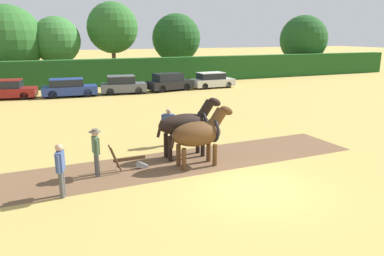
# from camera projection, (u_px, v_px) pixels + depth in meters

# --- Properties ---
(ground_plane) EXTENTS (240.00, 240.00, 0.00)m
(ground_plane) POSITION_uv_depth(u_px,v_px,m) (250.00, 188.00, 12.50)
(ground_plane) COLOR tan
(plowed_furrow_strip) EXTENTS (20.41, 3.50, 0.01)m
(plowed_furrow_strip) POSITION_uv_depth(u_px,v_px,m) (116.00, 172.00, 13.95)
(plowed_furrow_strip) COLOR brown
(plowed_furrow_strip) RESTS_ON ground
(hedgerow) EXTENTS (74.34, 1.43, 2.64)m
(hedgerow) POSITION_uv_depth(u_px,v_px,m) (101.00, 73.00, 36.96)
(hedgerow) COLOR #1E511E
(hedgerow) RESTS_ON ground
(tree_center_left) EXTENTS (6.94, 6.94, 7.94)m
(tree_center_left) POSITION_uv_depth(u_px,v_px,m) (8.00, 40.00, 37.65)
(tree_center_left) COLOR #423323
(tree_center_left) RESTS_ON ground
(tree_center) EXTENTS (4.97, 4.97, 6.86)m
(tree_center) POSITION_uv_depth(u_px,v_px,m) (56.00, 41.00, 39.17)
(tree_center) COLOR #4C3823
(tree_center) RESTS_ON ground
(tree_center_right) EXTENTS (5.64, 5.64, 8.53)m
(tree_center_right) POSITION_uv_depth(u_px,v_px,m) (112.00, 28.00, 41.62)
(tree_center_right) COLOR brown
(tree_center_right) RESTS_ON ground
(tree_right) EXTENTS (5.78, 5.78, 7.43)m
(tree_right) POSITION_uv_depth(u_px,v_px,m) (176.00, 38.00, 44.78)
(tree_right) COLOR #423323
(tree_right) RESTS_ON ground
(tree_far_right) EXTENTS (6.27, 6.27, 7.49)m
(tree_far_right) POSITION_uv_depth(u_px,v_px,m) (303.00, 39.00, 49.84)
(tree_far_right) COLOR brown
(tree_far_right) RESTS_ON ground
(draft_horse_lead_left) EXTENTS (2.72, 1.04, 2.36)m
(draft_horse_lead_left) POSITION_uv_depth(u_px,v_px,m) (199.00, 133.00, 14.36)
(draft_horse_lead_left) COLOR #513319
(draft_horse_lead_left) RESTS_ON ground
(draft_horse_lead_right) EXTENTS (2.95, 0.94, 2.50)m
(draft_horse_lead_right) POSITION_uv_depth(u_px,v_px,m) (187.00, 124.00, 15.41)
(draft_horse_lead_right) COLOR black
(draft_horse_lead_right) RESTS_ON ground
(plow) EXTENTS (1.47, 0.47, 1.13)m
(plow) POSITION_uv_depth(u_px,v_px,m) (133.00, 162.00, 14.14)
(plow) COLOR #4C331E
(plow) RESTS_ON ground
(farmer_at_plow) EXTENTS (0.44, 0.68, 1.75)m
(farmer_at_plow) POSITION_uv_depth(u_px,v_px,m) (96.00, 148.00, 13.36)
(farmer_at_plow) COLOR #4C4C4C
(farmer_at_plow) RESTS_ON ground
(farmer_beside_team) EXTENTS (0.60, 0.44, 1.72)m
(farmer_beside_team) POSITION_uv_depth(u_px,v_px,m) (169.00, 124.00, 17.08)
(farmer_beside_team) COLOR #28334C
(farmer_beside_team) RESTS_ON ground
(farmer_onlooker_left) EXTENTS (0.32, 0.67, 1.74)m
(farmer_onlooker_left) POSITION_uv_depth(u_px,v_px,m) (60.00, 166.00, 11.60)
(farmer_onlooker_left) COLOR #4C4C4C
(farmer_onlooker_left) RESTS_ON ground
(parked_car_left) EXTENTS (4.46, 2.46, 1.53)m
(parked_car_left) POSITION_uv_depth(u_px,v_px,m) (7.00, 90.00, 29.61)
(parked_car_left) COLOR maroon
(parked_car_left) RESTS_ON ground
(parked_car_center_left) EXTENTS (4.47, 2.06, 1.48)m
(parked_car_center_left) POSITION_uv_depth(u_px,v_px,m) (69.00, 88.00, 30.68)
(parked_car_center_left) COLOR navy
(parked_car_center_left) RESTS_ON ground
(parked_car_center) EXTENTS (4.04, 2.27, 1.55)m
(parked_car_center) POSITION_uv_depth(u_px,v_px,m) (123.00, 85.00, 32.28)
(parked_car_center) COLOR #565B66
(parked_car_center) RESTS_ON ground
(parked_car_center_right) EXTENTS (4.32, 2.43, 1.58)m
(parked_car_center_right) POSITION_uv_depth(u_px,v_px,m) (169.00, 82.00, 33.95)
(parked_car_center_right) COLOR black
(parked_car_center_right) RESTS_ON ground
(parked_car_right) EXTENTS (4.08, 1.87, 1.48)m
(parked_car_right) POSITION_uv_depth(u_px,v_px,m) (212.00, 80.00, 35.78)
(parked_car_right) COLOR silver
(parked_car_right) RESTS_ON ground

